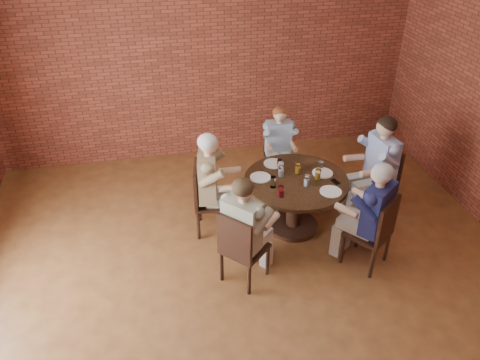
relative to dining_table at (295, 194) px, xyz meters
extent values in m
plane|color=brown|center=(-0.76, -1.19, -0.53)|extent=(7.00, 7.00, 0.00)
plane|color=brown|center=(-0.76, 2.31, 1.17)|extent=(7.00, 0.00, 7.00)
cylinder|color=black|center=(0.00, 0.00, -0.50)|extent=(0.65, 0.65, 0.06)
cylinder|color=black|center=(0.00, 0.00, -0.18)|extent=(0.19, 0.19, 0.64)
cylinder|color=#3C2716|center=(0.00, 0.00, 0.20)|extent=(1.30, 1.30, 0.05)
cube|color=black|center=(1.13, 0.12, -0.10)|extent=(0.51, 0.51, 0.04)
cube|color=black|center=(1.35, 0.14, 0.19)|extent=(0.09, 0.47, 0.53)
cylinder|color=black|center=(0.91, 0.30, -0.32)|extent=(0.04, 0.04, 0.41)
cylinder|color=black|center=(0.96, -0.10, -0.32)|extent=(0.04, 0.04, 0.41)
cylinder|color=black|center=(1.31, 0.35, -0.32)|extent=(0.04, 0.04, 0.41)
cylinder|color=black|center=(1.36, -0.06, -0.32)|extent=(0.04, 0.04, 0.41)
cube|color=black|center=(0.08, 1.06, -0.10)|extent=(0.41, 0.41, 0.04)
cube|color=black|center=(0.10, 1.23, 0.14)|extent=(0.38, 0.07, 0.43)
cylinder|color=black|center=(-0.09, 0.92, -0.32)|extent=(0.04, 0.04, 0.41)
cylinder|color=black|center=(0.23, 0.89, -0.32)|extent=(0.04, 0.04, 0.41)
cylinder|color=black|center=(-0.06, 1.23, -0.32)|extent=(0.04, 0.04, 0.41)
cylinder|color=black|center=(0.26, 1.21, -0.32)|extent=(0.04, 0.04, 0.41)
cube|color=black|center=(-1.02, 0.18, -0.10)|extent=(0.52, 0.52, 0.04)
cube|color=black|center=(-1.22, 0.22, 0.18)|extent=(0.12, 0.45, 0.52)
cylinder|color=black|center=(-0.86, -0.04, -0.32)|extent=(0.04, 0.04, 0.41)
cylinder|color=black|center=(-0.79, 0.34, -0.32)|extent=(0.04, 0.04, 0.41)
cylinder|color=black|center=(-1.25, 0.03, -0.32)|extent=(0.04, 0.04, 0.41)
cylinder|color=black|center=(-1.18, 0.41, -0.32)|extent=(0.04, 0.04, 0.41)
cube|color=black|center=(-0.82, -0.77, -0.10)|extent=(0.62, 0.62, 0.04)
cube|color=black|center=(-0.97, -0.90, 0.17)|extent=(0.33, 0.35, 0.50)
cylinder|color=black|center=(-0.56, -0.78, -0.32)|extent=(0.04, 0.04, 0.41)
cylinder|color=black|center=(-0.81, -0.50, -0.32)|extent=(0.04, 0.04, 0.41)
cylinder|color=black|center=(-0.83, -1.03, -0.32)|extent=(0.04, 0.04, 0.41)
cylinder|color=black|center=(-1.09, -0.76, -0.32)|extent=(0.04, 0.04, 0.41)
cube|color=black|center=(0.62, -0.81, -0.10)|extent=(0.62, 0.62, 0.04)
cube|color=black|center=(0.75, -0.96, 0.17)|extent=(0.37, 0.30, 0.51)
cylinder|color=black|center=(0.66, -0.54, -0.32)|extent=(0.04, 0.04, 0.41)
cylinder|color=black|center=(0.35, -0.77, -0.32)|extent=(0.04, 0.04, 0.41)
cylinder|color=black|center=(0.89, -0.84, -0.32)|extent=(0.04, 0.04, 0.41)
cylinder|color=black|center=(0.59, -1.07, -0.32)|extent=(0.04, 0.04, 0.41)
cylinder|color=white|center=(0.37, 0.06, 0.23)|extent=(0.26, 0.26, 0.01)
cylinder|color=white|center=(-0.18, 0.42, 0.23)|extent=(0.26, 0.26, 0.01)
cylinder|color=white|center=(-0.43, 0.13, 0.23)|extent=(0.26, 0.26, 0.01)
cylinder|color=white|center=(0.31, -0.36, 0.23)|extent=(0.26, 0.26, 0.01)
cylinder|color=white|center=(0.36, 0.12, 0.29)|extent=(0.07, 0.07, 0.14)
cylinder|color=white|center=(0.06, 0.14, 0.29)|extent=(0.07, 0.07, 0.14)
cylinder|color=white|center=(-0.14, 0.27, 0.29)|extent=(0.07, 0.07, 0.14)
cylinder|color=white|center=(-0.17, 0.12, 0.29)|extent=(0.07, 0.07, 0.14)
cylinder|color=white|center=(-0.33, -0.10, 0.29)|extent=(0.07, 0.07, 0.14)
cylinder|color=white|center=(-0.30, -0.32, 0.29)|extent=(0.07, 0.07, 0.14)
cylinder|color=white|center=(0.07, -0.16, 0.29)|extent=(0.07, 0.07, 0.14)
cylinder|color=white|center=(0.26, -0.05, 0.29)|extent=(0.07, 0.07, 0.14)
cube|color=black|center=(0.45, -0.16, 0.23)|extent=(0.09, 0.14, 0.01)
camera|label=1|loc=(-1.71, -4.63, 3.33)|focal=35.00mm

